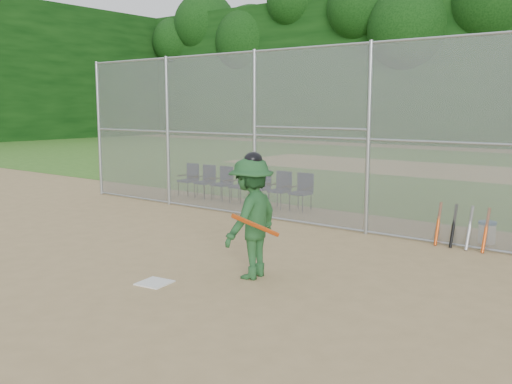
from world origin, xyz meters
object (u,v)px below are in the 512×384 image
Objects in this scene: home_plate at (155,283)px; chair_0 at (188,180)px; water_cooler at (487,232)px; batter_at_plate at (251,217)px.

chair_0 reaches higher than home_plate.
home_plate is 1.04× the size of water_cooler.
chair_0 reaches higher than water_cooler.
water_cooler is at bearing 61.01° from home_plate.
batter_at_plate is at bearing -38.55° from chair_0.
batter_at_plate is 5.19m from water_cooler.
home_plate is 0.47× the size of chair_0.
batter_at_plate is 2.07× the size of chair_0.
batter_at_plate is 8.61m from chair_0.
home_plate is 6.62m from water_cooler.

